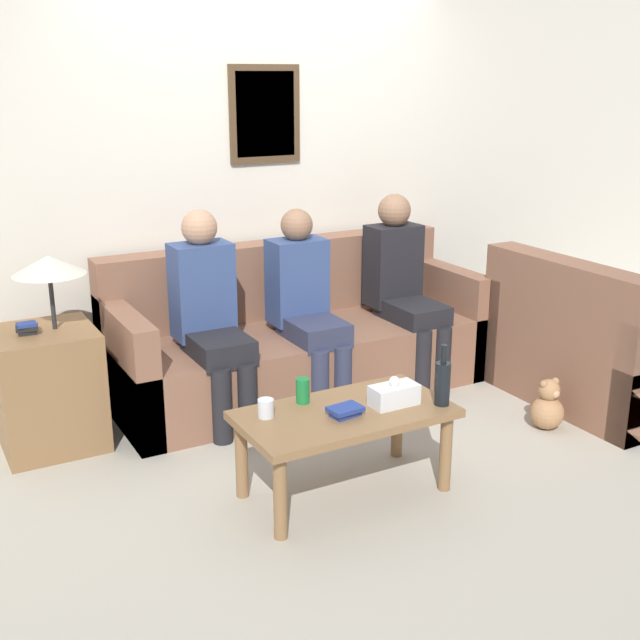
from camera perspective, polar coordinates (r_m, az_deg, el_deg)
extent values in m
plane|color=#ADA899|center=(4.78, 1.32, -6.90)|extent=(16.00, 16.00, 0.00)
cube|color=silver|center=(5.28, -4.05, 10.07)|extent=(9.00, 0.06, 2.60)
cube|color=#4C3823|center=(5.21, -3.94, 14.40)|extent=(0.48, 0.02, 0.60)
cube|color=silver|center=(5.20, -3.90, 14.40)|extent=(0.40, 0.01, 0.52)
cube|color=brown|center=(5.08, -1.32, -2.82)|extent=(2.36, 0.88, 0.42)
cube|color=brown|center=(5.23, -3.07, 2.99)|extent=(2.36, 0.20, 0.49)
cube|color=brown|center=(4.66, -13.56, -3.44)|extent=(0.14, 0.88, 0.69)
cube|color=brown|center=(5.61, 8.78, 0.37)|extent=(0.14, 0.88, 0.69)
cube|color=brown|center=(5.27, 19.27, -3.07)|extent=(0.88, 1.21, 0.42)
cube|color=brown|center=(4.89, 17.12, 1.24)|extent=(0.20, 1.21, 0.49)
cube|color=brown|center=(5.57, 15.39, -0.17)|extent=(0.88, 0.14, 0.69)
cube|color=olive|center=(3.79, 1.78, -6.71)|extent=(1.01, 0.54, 0.04)
cylinder|color=olive|center=(3.54, -2.85, -12.51)|extent=(0.06, 0.06, 0.39)
cylinder|color=olive|center=(3.96, 8.92, -9.30)|extent=(0.06, 0.06, 0.39)
cylinder|color=olive|center=(3.87, -5.60, -9.80)|extent=(0.06, 0.06, 0.39)
cylinder|color=olive|center=(4.26, 5.51, -7.19)|extent=(0.06, 0.06, 0.39)
cube|color=olive|center=(4.56, -18.74, -4.63)|extent=(0.52, 0.52, 0.65)
cylinder|color=#262628|center=(4.42, -18.51, 1.36)|extent=(0.02, 0.02, 0.32)
cone|color=beige|center=(4.37, -18.74, 3.73)|extent=(0.38, 0.38, 0.10)
cube|color=black|center=(4.41, -20.09, -0.82)|extent=(0.10, 0.07, 0.02)
cube|color=black|center=(4.40, -20.12, -0.54)|extent=(0.12, 0.09, 0.02)
cube|color=navy|center=(4.40, -20.14, -0.30)|extent=(0.10, 0.08, 0.02)
cylinder|color=black|center=(3.85, 8.71, -4.51)|extent=(0.07, 0.07, 0.21)
cylinder|color=black|center=(3.80, 8.81, -2.40)|extent=(0.03, 0.03, 0.09)
cylinder|color=silver|center=(3.70, -3.87, -6.28)|extent=(0.08, 0.08, 0.09)
cube|color=navy|center=(3.72, 1.81, -6.66)|extent=(0.14, 0.10, 0.02)
cube|color=navy|center=(3.71, 1.82, -6.34)|extent=(0.16, 0.12, 0.02)
cylinder|color=#197A38|center=(3.85, -1.24, -5.05)|extent=(0.07, 0.07, 0.12)
cube|color=silver|center=(3.84, 5.28, -5.33)|extent=(0.23, 0.12, 0.10)
sphere|color=white|center=(3.81, 5.31, -4.36)|extent=(0.05, 0.05, 0.05)
cube|color=black|center=(4.54, -7.26, -1.91)|extent=(0.31, 0.43, 0.14)
cylinder|color=black|center=(4.42, -7.00, -6.09)|extent=(0.11, 0.11, 0.42)
cylinder|color=black|center=(4.47, -5.17, -5.74)|extent=(0.11, 0.11, 0.42)
cube|color=#33477A|center=(4.65, -8.38, 2.08)|extent=(0.34, 0.22, 0.55)
sphere|color=tan|center=(4.57, -8.58, 6.53)|extent=(0.20, 0.20, 0.20)
cube|color=#2D334C|center=(4.79, -0.44, -0.75)|extent=(0.31, 0.43, 0.14)
cylinder|color=#2D334C|center=(4.66, -0.01, -4.67)|extent=(0.11, 0.11, 0.42)
cylinder|color=#2D334C|center=(4.73, 1.61, -4.34)|extent=(0.11, 0.11, 0.42)
cube|color=#33477A|center=(4.90, -1.64, 2.79)|extent=(0.34, 0.22, 0.52)
sphere|color=#8C664C|center=(4.82, -1.67, 6.78)|extent=(0.19, 0.19, 0.19)
cube|color=black|center=(5.18, 6.57, 0.54)|extent=(0.31, 0.47, 0.14)
cylinder|color=black|center=(5.04, 7.29, -3.11)|extent=(0.11, 0.11, 0.42)
cylinder|color=black|center=(5.13, 8.67, -2.81)|extent=(0.11, 0.11, 0.42)
cube|color=black|center=(5.30, 5.20, 3.91)|extent=(0.34, 0.22, 0.53)
sphere|color=#8C664C|center=(5.23, 5.31, 7.76)|extent=(0.21, 0.21, 0.21)
sphere|color=#A87A51|center=(4.77, 15.84, -6.36)|extent=(0.19, 0.19, 0.19)
sphere|color=#A87A51|center=(4.72, 15.98, -4.80)|extent=(0.12, 0.12, 0.12)
sphere|color=#A87A51|center=(4.67, 15.64, -4.41)|extent=(0.04, 0.04, 0.04)
sphere|color=#A87A51|center=(4.73, 16.40, -4.21)|extent=(0.04, 0.04, 0.04)
sphere|color=tan|center=(4.69, 16.40, -5.06)|extent=(0.05, 0.05, 0.05)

